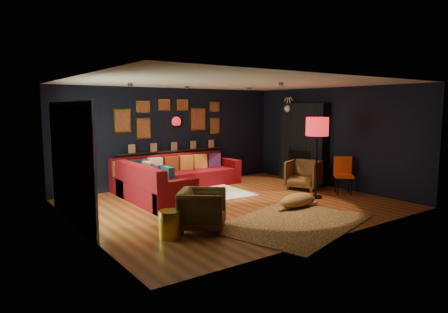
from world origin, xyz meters
TOP-DOWN VIEW (x-y plane):
  - floor at (0.00, 0.00)m, footprint 6.50×6.50m
  - room_walls at (0.00, 0.00)m, footprint 6.50×6.50m
  - sectional at (-0.61, 1.81)m, footprint 3.41×2.69m
  - ledge at (0.00, 2.68)m, footprint 3.20×0.12m
  - gallery_wall at (-0.01, 2.72)m, footprint 3.15×0.04m
  - sunburst_mirror at (0.10, 2.72)m, footprint 0.47×0.16m
  - fireplace at (3.09, 0.90)m, footprint 0.31×1.60m
  - deer_head at (3.14, 1.40)m, footprint 0.50×0.28m
  - sliding_door at (-3.22, 0.60)m, footprint 0.06×2.80m
  - ceiling_spots at (-0.00, 0.80)m, footprint 3.30×2.50m
  - shag_rug at (-0.14, 1.12)m, footprint 2.32×1.72m
  - leopard_rug at (-0.00, -1.80)m, footprint 3.18×2.64m
  - coffee_table at (-0.60, 1.18)m, footprint 0.84×0.72m
  - pouf at (-0.88, 0.97)m, footprint 0.55×0.55m
  - armchair_left at (-1.54, -1.17)m, footprint 1.03×1.04m
  - armchair_right at (2.45, 0.25)m, footprint 1.00×1.03m
  - gold_stool at (-2.20, -1.23)m, footprint 0.36×0.36m
  - orange_chair at (2.80, -0.70)m, footprint 0.60×0.60m
  - floor_lamp at (1.90, -0.64)m, footprint 0.51×0.51m
  - dog at (0.88, -1.04)m, footprint 1.32×0.73m

SIDE VIEW (x-z plane):
  - floor at x=0.00m, z-range 0.00..0.00m
  - leopard_rug at x=0.00m, z-range 0.00..0.02m
  - shag_rug at x=-0.14m, z-range 0.00..0.03m
  - pouf at x=-0.88m, z-range 0.03..0.39m
  - dog at x=0.88m, z-range 0.02..0.42m
  - gold_stool at x=-2.20m, z-range 0.00..0.45m
  - coffee_table at x=-0.60m, z-range 0.14..0.50m
  - sectional at x=-0.61m, z-range -0.11..0.75m
  - armchair_left at x=-1.54m, z-range 0.00..0.78m
  - armchair_right at x=2.45m, z-range 0.00..0.81m
  - orange_chair at x=2.80m, z-range 0.08..0.98m
  - ledge at x=0.00m, z-range 0.90..0.94m
  - fireplace at x=3.09m, z-range -0.08..2.12m
  - sliding_door at x=-3.22m, z-range 0.00..2.20m
  - floor_lamp at x=1.90m, z-range 0.65..2.52m
  - room_walls at x=0.00m, z-range -1.66..4.84m
  - sunburst_mirror at x=0.10m, z-range 1.46..1.93m
  - gallery_wall at x=-0.01m, z-range 1.30..2.32m
  - deer_head at x=3.14m, z-range 1.83..2.28m
  - ceiling_spots at x=0.00m, z-range 2.53..2.59m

